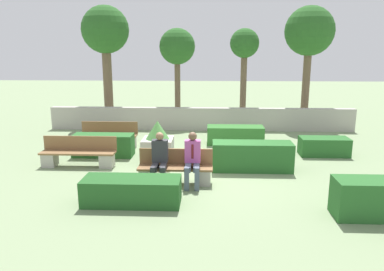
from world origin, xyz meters
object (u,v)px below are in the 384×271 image
object	(u,v)px
person_seated_man	(192,157)
bench_right_side	(109,137)
bench_left_side	(79,155)
planter_corner_left	(158,145)
tree_rightmost	(309,33)
bench_front	(175,171)
tree_center_right	(244,48)
tree_leftmost	(105,33)
tree_center_left	(177,49)
person_seated_woman	(159,157)

from	to	relation	value
person_seated_man	bench_right_side	bearing A→B (deg)	129.76
bench_left_side	planter_corner_left	world-z (taller)	planter_corner_left
bench_left_side	tree_rightmost	world-z (taller)	tree_rightmost
bench_left_side	tree_rightmost	xyz separation A→B (m)	(7.79, 6.21, 3.56)
bench_front	person_seated_man	bearing A→B (deg)	-18.14
bench_right_side	bench_left_side	bearing A→B (deg)	-100.63
tree_center_right	tree_rightmost	size ratio (longest dim) A/B	0.82
tree_leftmost	person_seated_man	bearing A→B (deg)	-62.10
person_seated_man	planter_corner_left	xyz separation A→B (m)	(-1.06, 1.69, -0.15)
tree_center_left	bench_left_side	bearing A→B (deg)	-109.08
person_seated_woman	planter_corner_left	xyz separation A→B (m)	(-0.27, 1.69, -0.14)
bench_front	tree_center_right	world-z (taller)	tree_center_right
person_seated_woman	tree_rightmost	distance (m)	9.81
planter_corner_left	tree_center_right	size ratio (longest dim) A/B	0.31
tree_leftmost	bench_front	bearing A→B (deg)	-64.26
bench_right_side	bench_front	bearing A→B (deg)	-56.83
bench_left_side	bench_front	bearing A→B (deg)	-32.21
bench_right_side	tree_leftmost	world-z (taller)	tree_leftmost
bench_right_side	tree_center_left	xyz separation A→B (m)	(1.99, 4.37, 2.95)
tree_center_left	tree_rightmost	xyz separation A→B (m)	(5.52, -0.36, 0.62)
planter_corner_left	tree_leftmost	xyz separation A→B (m)	(-2.94, 5.88, 3.34)
bench_left_side	person_seated_man	xyz separation A→B (m)	(3.28, -1.40, 0.39)
bench_right_side	tree_leftmost	size ratio (longest dim) A/B	0.38
bench_left_side	tree_center_left	bearing A→B (deg)	62.54
tree_center_left	tree_center_right	distance (m)	2.89
tree_center_right	tree_center_left	bearing A→B (deg)	175.62
bench_front	person_seated_woman	xyz separation A→B (m)	(-0.37, -0.14, 0.39)
person_seated_man	tree_rightmost	xyz separation A→B (m)	(4.51, 7.60, 3.17)
tree_leftmost	tree_center_left	world-z (taller)	tree_leftmost
bench_front	person_seated_man	size ratio (longest dim) A/B	1.40
tree_center_right	tree_rightmost	xyz separation A→B (m)	(2.64, -0.14, 0.60)
planter_corner_left	tree_rightmost	bearing A→B (deg)	46.69
tree_rightmost	tree_leftmost	bearing A→B (deg)	-179.75
bench_left_side	person_seated_man	size ratio (longest dim) A/B	1.61
bench_front	tree_center_left	distance (m)	8.39
person_seated_man	tree_center_right	distance (m)	8.38
tree_leftmost	tree_center_left	xyz separation A→B (m)	(3.00, 0.40, -0.64)
tree_leftmost	planter_corner_left	bearing A→B (deg)	-63.41
bench_front	tree_center_right	distance (m)	8.48
planter_corner_left	tree_leftmost	distance (m)	7.37
bench_right_side	tree_center_right	size ratio (longest dim) A/B	0.47
bench_left_side	tree_center_left	distance (m)	7.55
bench_left_side	person_seated_man	distance (m)	3.58
person_seated_man	tree_center_right	world-z (taller)	tree_center_right
bench_front	planter_corner_left	world-z (taller)	planter_corner_left
bench_front	person_seated_man	distance (m)	0.60
bench_right_side	tree_rightmost	xyz separation A→B (m)	(7.51, 4.00, 3.57)
person_seated_man	person_seated_woman	world-z (taller)	person_seated_man
bench_front	tree_center_left	size ratio (longest dim) A/B	0.44
bench_left_side	tree_leftmost	xyz separation A→B (m)	(-0.73, 6.17, 3.58)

